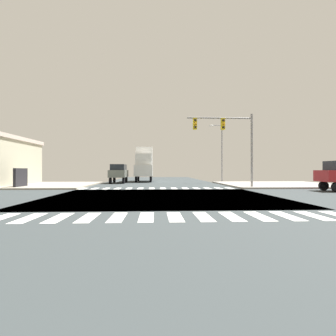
# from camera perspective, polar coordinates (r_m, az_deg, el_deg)

# --- Properties ---
(ground) EXTENTS (90.00, 90.00, 0.05)m
(ground) POSITION_cam_1_polar(r_m,az_deg,el_deg) (16.81, -1.21, -6.11)
(ground) COLOR #2F3638
(sidewalk_corner_ne) EXTENTS (12.00, 12.00, 0.14)m
(sidewalk_corner_ne) POSITION_cam_1_polar(r_m,az_deg,el_deg) (31.75, 22.35, -3.22)
(sidewalk_corner_ne) COLOR gray
(sidewalk_corner_ne) RESTS_ON ground
(sidewalk_corner_nw) EXTENTS (12.00, 12.00, 0.14)m
(sidewalk_corner_nw) POSITION_cam_1_polar(r_m,az_deg,el_deg) (31.38, -26.36, -3.24)
(sidewalk_corner_nw) COLOR gray
(sidewalk_corner_nw) RESTS_ON ground
(crosswalk_near) EXTENTS (13.50, 2.00, 0.01)m
(crosswalk_near) POSITION_cam_1_polar(r_m,az_deg,el_deg) (9.56, -1.54, -10.28)
(crosswalk_near) COLOR white
(crosswalk_near) RESTS_ON ground
(crosswalk_far) EXTENTS (13.50, 2.00, 0.01)m
(crosswalk_far) POSITION_cam_1_polar(r_m,az_deg,el_deg) (24.08, -2.27, -4.31)
(crosswalk_far) COLOR white
(crosswalk_far) RESTS_ON ground
(traffic_signal_mast) EXTENTS (5.98, 0.55, 6.72)m
(traffic_signal_mast) POSITION_cam_1_polar(r_m,az_deg,el_deg) (25.00, 12.40, 7.17)
(traffic_signal_mast) COLOR gray
(traffic_signal_mast) RESTS_ON ground
(street_lamp) EXTENTS (1.78, 0.32, 7.61)m
(street_lamp) POSITION_cam_1_polar(r_m,az_deg,el_deg) (36.09, 10.94, 4.27)
(street_lamp) COLOR gray
(street_lamp) RESTS_ON ground
(suv_crossing_2) EXTENTS (1.96, 4.60, 2.34)m
(suv_crossing_2) POSITION_cam_1_polar(r_m,az_deg,el_deg) (34.26, -10.38, -0.82)
(suv_crossing_2) COLOR black
(suv_crossing_2) RESTS_ON ground
(box_truck_middle_1) EXTENTS (2.40, 7.20, 4.85)m
(box_truck_middle_1) POSITION_cam_1_polar(r_m,az_deg,el_deg) (38.48, -5.06, 0.97)
(box_truck_middle_1) COLOR black
(box_truck_middle_1) RESTS_ON ground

